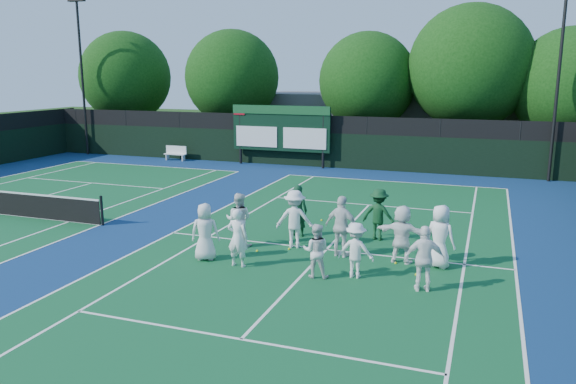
% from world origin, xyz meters
% --- Properties ---
extents(ground, '(120.00, 120.00, 0.00)m').
position_xyz_m(ground, '(0.00, 0.00, 0.00)').
color(ground, '#17370F').
rests_on(ground, ground).
extents(court_apron, '(34.00, 32.00, 0.01)m').
position_xyz_m(court_apron, '(-6.00, 1.00, 0.00)').
color(court_apron, navy).
rests_on(court_apron, ground).
extents(near_court, '(11.05, 23.85, 0.01)m').
position_xyz_m(near_court, '(0.00, 1.00, 0.01)').
color(near_court, '#104F28').
rests_on(near_court, ground).
extents(back_fence, '(34.00, 0.08, 3.00)m').
position_xyz_m(back_fence, '(-6.00, 16.00, 1.36)').
color(back_fence, black).
rests_on(back_fence, ground).
extents(scoreboard, '(6.00, 0.21, 3.55)m').
position_xyz_m(scoreboard, '(-7.01, 15.59, 2.19)').
color(scoreboard, black).
rests_on(scoreboard, ground).
extents(clubhouse, '(18.00, 6.00, 4.00)m').
position_xyz_m(clubhouse, '(-2.00, 24.00, 2.00)').
color(clubhouse, '#5A5A5F').
rests_on(clubhouse, ground).
extents(light_pole_left, '(1.20, 0.30, 10.12)m').
position_xyz_m(light_pole_left, '(-21.00, 15.70, 6.30)').
color(light_pole_left, black).
rests_on(light_pole_left, ground).
extents(light_pole_right, '(1.20, 0.30, 10.12)m').
position_xyz_m(light_pole_right, '(7.50, 15.70, 6.30)').
color(light_pole_right, black).
rests_on(light_pole_right, ground).
extents(bench, '(1.44, 0.39, 0.91)m').
position_xyz_m(bench, '(-13.97, 15.37, 0.49)').
color(bench, white).
rests_on(bench, ground).
extents(tree_a, '(6.41, 6.41, 8.32)m').
position_xyz_m(tree_a, '(-20.21, 19.58, 4.94)').
color(tree_a, black).
rests_on(tree_a, ground).
extents(tree_b, '(6.25, 6.25, 8.24)m').
position_xyz_m(tree_b, '(-11.76, 19.58, 4.95)').
color(tree_b, black).
rests_on(tree_b, ground).
extents(tree_c, '(5.94, 5.94, 7.89)m').
position_xyz_m(tree_c, '(-2.61, 19.58, 4.76)').
color(tree_c, black).
rests_on(tree_c, ground).
extents(tree_d, '(7.13, 7.13, 9.30)m').
position_xyz_m(tree_d, '(3.37, 19.58, 5.54)').
color(tree_d, black).
rests_on(tree_d, ground).
extents(tree_e, '(6.38, 6.38, 7.91)m').
position_xyz_m(tree_e, '(8.72, 19.58, 4.55)').
color(tree_e, black).
rests_on(tree_e, ground).
extents(tennis_ball_0, '(0.07, 0.07, 0.07)m').
position_xyz_m(tennis_ball_0, '(-1.10, 0.59, 0.03)').
color(tennis_ball_0, yellow).
rests_on(tennis_ball_0, ground).
extents(tennis_ball_1, '(0.07, 0.07, 0.07)m').
position_xyz_m(tennis_ball_1, '(3.33, 1.07, 0.03)').
color(tennis_ball_1, yellow).
rests_on(tennis_ball_1, ground).
extents(tennis_ball_2, '(0.07, 0.07, 0.07)m').
position_xyz_m(tennis_ball_2, '(2.92, -0.37, 0.03)').
color(tennis_ball_2, yellow).
rests_on(tennis_ball_2, ground).
extents(tennis_ball_3, '(0.07, 0.07, 0.07)m').
position_xyz_m(tennis_ball_3, '(-1.96, 0.07, 0.03)').
color(tennis_ball_3, yellow).
rests_on(tennis_ball_3, ground).
extents(tennis_ball_4, '(0.07, 0.07, 0.07)m').
position_xyz_m(tennis_ball_4, '(-1.13, 4.27, 0.03)').
color(tennis_ball_4, yellow).
rests_on(tennis_ball_4, ground).
extents(tennis_ball_5, '(0.07, 0.07, 0.07)m').
position_xyz_m(tennis_ball_5, '(2.25, 0.39, 0.03)').
color(tennis_ball_5, yellow).
rests_on(tennis_ball_5, ground).
extents(player_front_0, '(0.96, 0.77, 1.70)m').
position_xyz_m(player_front_0, '(-3.10, -1.11, 0.85)').
color(player_front_0, silver).
rests_on(player_front_0, ground).
extents(player_front_1, '(0.63, 0.42, 1.69)m').
position_xyz_m(player_front_1, '(-1.95, -1.32, 0.85)').
color(player_front_1, white).
rests_on(player_front_1, ground).
extents(player_front_2, '(0.79, 0.65, 1.49)m').
position_xyz_m(player_front_2, '(0.38, -1.39, 0.74)').
color(player_front_2, silver).
rests_on(player_front_2, ground).
extents(player_front_3, '(0.99, 0.58, 1.52)m').
position_xyz_m(player_front_3, '(1.39, -1.04, 0.76)').
color(player_front_3, white).
rests_on(player_front_3, ground).
extents(player_front_4, '(1.07, 0.64, 1.70)m').
position_xyz_m(player_front_4, '(3.22, -1.41, 0.85)').
color(player_front_4, white).
rests_on(player_front_4, ground).
extents(player_back_0, '(0.92, 0.76, 1.72)m').
position_xyz_m(player_back_0, '(-2.74, 0.45, 0.86)').
color(player_back_0, silver).
rests_on(player_back_0, ground).
extents(player_back_1, '(1.30, 0.90, 1.84)m').
position_xyz_m(player_back_1, '(-1.02, 0.92, 0.92)').
color(player_back_1, white).
rests_on(player_back_1, ground).
extents(player_back_2, '(1.17, 0.70, 1.86)m').
position_xyz_m(player_back_2, '(0.59, 0.53, 0.93)').
color(player_back_2, silver).
rests_on(player_back_2, ground).
extents(player_back_3, '(1.64, 0.69, 1.71)m').
position_xyz_m(player_back_3, '(2.36, 0.59, 0.86)').
color(player_back_3, white).
rests_on(player_back_3, ground).
extents(player_back_4, '(1.04, 0.88, 1.81)m').
position_xyz_m(player_back_4, '(3.42, 0.55, 0.90)').
color(player_back_4, white).
rests_on(player_back_4, ground).
extents(coach_left, '(0.67, 0.47, 1.77)m').
position_xyz_m(coach_left, '(-1.34, 2.13, 0.88)').
color(coach_left, '#0E351D').
rests_on(coach_left, ground).
extents(coach_right, '(1.19, 0.79, 1.72)m').
position_xyz_m(coach_right, '(1.29, 2.64, 0.86)').
color(coach_right, '#103B1C').
rests_on(coach_right, ground).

